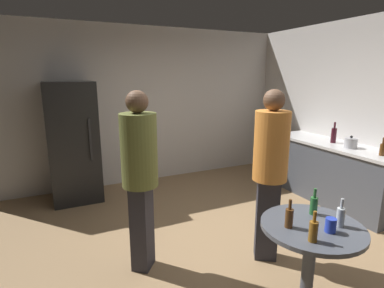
{
  "coord_description": "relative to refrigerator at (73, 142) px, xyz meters",
  "views": [
    {
      "loc": [
        -1.47,
        -2.52,
        1.89
      ],
      "look_at": [
        0.02,
        0.68,
        1.07
      ],
      "focal_mm": 28.02,
      "sensor_mm": 36.0,
      "label": 1
    }
  ],
  "objects": [
    {
      "name": "person_in_orange_shirt",
      "position": [
        1.66,
        -2.48,
        0.14
      ],
      "size": [
        0.47,
        0.47,
        1.76
      ],
      "rotation": [
        0.0,
        0.0,
        -2.14
      ],
      "color": "#2D2D38",
      "rests_on": "ground_plane"
    },
    {
      "name": "beer_bottle_green",
      "position": [
        1.69,
        -3.03,
        -0.08
      ],
      "size": [
        0.06,
        0.06,
        0.23
      ],
      "color": "#26662D",
      "rests_on": "foreground_table"
    },
    {
      "name": "beer_bottle_clear",
      "position": [
        1.71,
        -3.28,
        -0.08
      ],
      "size": [
        0.06,
        0.06,
        0.23
      ],
      "color": "silver",
      "rests_on": "foreground_table"
    },
    {
      "name": "refrigerator",
      "position": [
        0.0,
        0.0,
        0.0
      ],
      "size": [
        0.7,
        0.68,
        1.8
      ],
      "color": "black",
      "rests_on": "ground_plane"
    },
    {
      "name": "wine_bottle_on_counter",
      "position": [
        3.52,
        -1.66,
        0.12
      ],
      "size": [
        0.08,
        0.08,
        0.31
      ],
      "color": "#3F141E",
      "rests_on": "kitchen_counter"
    },
    {
      "name": "foreground_table",
      "position": [
        1.53,
        -3.17,
        -0.27
      ],
      "size": [
        0.8,
        0.8,
        0.73
      ],
      "color": "#4C515B",
      "rests_on": "ground_plane"
    },
    {
      "name": "ground_plane",
      "position": [
        1.23,
        -2.2,
        -0.95
      ],
      "size": [
        5.2,
        5.2,
        0.1
      ],
      "primitive_type": "cube",
      "color": "#9E7C56"
    },
    {
      "name": "person_in_olive_shirt",
      "position": [
        0.45,
        -2.09,
        0.13
      ],
      "size": [
        0.48,
        0.48,
        1.76
      ],
      "rotation": [
        0.0,
        0.0,
        -0.67
      ],
      "color": "#2D2D38",
      "rests_on": "ground_plane"
    },
    {
      "name": "kettle",
      "position": [
        3.46,
        -2.0,
        0.07
      ],
      "size": [
        0.24,
        0.17,
        0.18
      ],
      "color": "#B2B2B7",
      "rests_on": "kitchen_counter"
    },
    {
      "name": "beer_bottle_brown",
      "position": [
        1.34,
        -3.12,
        -0.08
      ],
      "size": [
        0.06,
        0.06,
        0.23
      ],
      "color": "#593314",
      "rests_on": "foreground_table"
    },
    {
      "name": "kitchen_counter",
      "position": [
        3.51,
        -1.69,
        -0.45
      ],
      "size": [
        0.64,
        2.01,
        0.9
      ],
      "color": "#4C515B",
      "rests_on": "ground_plane"
    },
    {
      "name": "wall_back",
      "position": [
        1.23,
        0.43,
        0.45
      ],
      "size": [
        5.32,
        0.06,
        2.7
      ],
      "primitive_type": "cube",
      "color": "silver",
      "rests_on": "ground_plane"
    },
    {
      "name": "plastic_cup_blue",
      "position": [
        1.57,
        -3.31,
        -0.11
      ],
      "size": [
        0.08,
        0.08,
        0.11
      ],
      "primitive_type": "cylinder",
      "color": "blue",
      "rests_on": "foreground_table"
    },
    {
      "name": "beer_bottle_on_counter",
      "position": [
        3.46,
        -2.44,
        0.08
      ],
      "size": [
        0.06,
        0.06,
        0.23
      ],
      "color": "#593314",
      "rests_on": "kitchen_counter"
    },
    {
      "name": "beer_bottle_amber",
      "position": [
        1.35,
        -3.35,
        -0.08
      ],
      "size": [
        0.06,
        0.06,
        0.23
      ],
      "color": "#8C5919",
      "rests_on": "foreground_table"
    }
  ]
}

